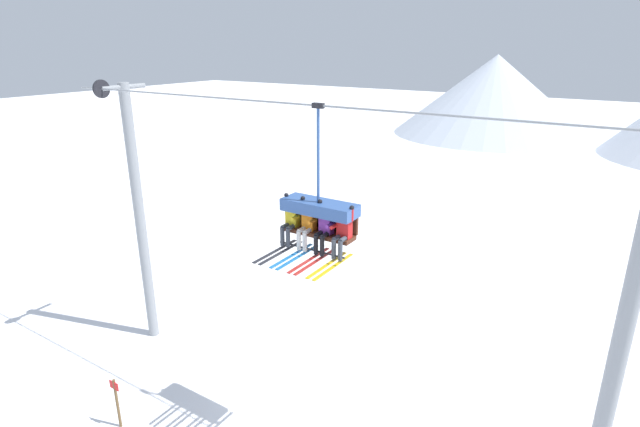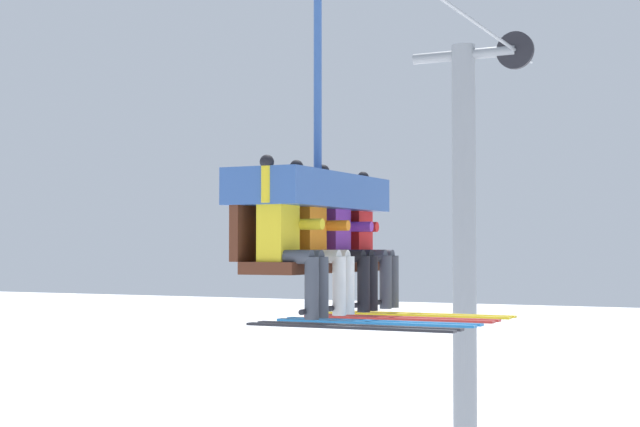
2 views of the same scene
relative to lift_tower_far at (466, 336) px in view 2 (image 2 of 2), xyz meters
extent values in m
cylinder|color=gray|center=(0.00, 0.02, -0.23)|extent=(0.36, 0.36, 9.29)
cylinder|color=gray|center=(0.00, 0.02, 4.26)|extent=(0.16, 1.60, 0.16)
cylinder|color=black|center=(0.00, -0.78, 4.26)|extent=(0.08, 0.56, 0.56)
cube|color=#512819|center=(-6.67, -0.78, 1.16)|extent=(1.89, 0.48, 0.10)
cube|color=#512819|center=(-6.67, -0.50, 1.44)|extent=(1.89, 0.08, 0.45)
cube|color=#335699|center=(-6.67, -0.72, 1.81)|extent=(1.92, 0.68, 0.30)
cylinder|color=black|center=(-6.67, -1.10, 0.83)|extent=(1.89, 0.04, 0.04)
cylinder|color=#335699|center=(-6.67, -0.78, 3.09)|extent=(0.07, 0.07, 2.25)
cube|color=yellow|center=(-7.42, -0.80, 1.47)|extent=(0.32, 0.22, 0.52)
sphere|color=maroon|center=(-7.42, -0.80, 1.83)|extent=(0.22, 0.22, 0.22)
ellipsoid|color=black|center=(-7.42, -0.91, 1.83)|extent=(0.17, 0.04, 0.08)
cylinder|color=#3D424C|center=(-7.51, -0.97, 1.25)|extent=(0.11, 0.34, 0.11)
cylinder|color=#3D424C|center=(-7.34, -0.97, 1.25)|extent=(0.11, 0.34, 0.11)
cylinder|color=#3D424C|center=(-7.51, -1.14, 1.01)|extent=(0.11, 0.11, 0.48)
cylinder|color=#3D424C|center=(-7.34, -1.14, 1.01)|extent=(0.11, 0.11, 0.48)
cube|color=#232328|center=(-7.51, -1.44, 0.72)|extent=(0.09, 1.70, 0.02)
cube|color=#232328|center=(-7.34, -1.44, 0.72)|extent=(0.09, 1.70, 0.02)
cylinder|color=yellow|center=(-7.61, -0.80, 1.82)|extent=(0.09, 0.09, 0.30)
sphere|color=black|center=(-7.61, -0.80, 1.99)|extent=(0.11, 0.11, 0.11)
cylinder|color=yellow|center=(-7.24, -0.95, 1.51)|extent=(0.09, 0.30, 0.09)
cube|color=orange|center=(-6.92, -0.80, 1.47)|extent=(0.32, 0.22, 0.52)
sphere|color=#284C93|center=(-6.92, -0.80, 1.83)|extent=(0.22, 0.22, 0.22)
ellipsoid|color=black|center=(-6.92, -0.91, 1.83)|extent=(0.16, 0.04, 0.08)
cylinder|color=silver|center=(-7.01, -0.97, 1.25)|extent=(0.11, 0.34, 0.11)
cylinder|color=silver|center=(-6.83, -0.97, 1.25)|extent=(0.11, 0.34, 0.11)
cylinder|color=silver|center=(-7.01, -1.14, 1.01)|extent=(0.11, 0.11, 0.48)
cylinder|color=silver|center=(-6.83, -1.14, 1.01)|extent=(0.11, 0.11, 0.48)
cube|color=#1E6BB2|center=(-7.01, -1.44, 0.72)|extent=(0.09, 1.70, 0.02)
cube|color=#1E6BB2|center=(-6.83, -1.44, 0.72)|extent=(0.09, 1.70, 0.02)
cylinder|color=orange|center=(-7.11, -0.80, 1.82)|extent=(0.09, 0.09, 0.30)
sphere|color=black|center=(-7.11, -0.80, 1.99)|extent=(0.11, 0.11, 0.11)
cylinder|color=orange|center=(-6.74, -0.95, 1.51)|extent=(0.09, 0.30, 0.09)
cube|color=purple|center=(-6.42, -0.80, 1.47)|extent=(0.32, 0.22, 0.52)
sphere|color=black|center=(-6.42, -0.80, 1.83)|extent=(0.22, 0.22, 0.22)
ellipsoid|color=black|center=(-6.42, -0.91, 1.83)|extent=(0.17, 0.04, 0.08)
cylinder|color=black|center=(-6.51, -0.97, 1.25)|extent=(0.11, 0.34, 0.11)
cylinder|color=black|center=(-6.33, -0.97, 1.25)|extent=(0.11, 0.34, 0.11)
cylinder|color=black|center=(-6.51, -1.14, 1.01)|extent=(0.11, 0.11, 0.48)
cylinder|color=black|center=(-6.33, -1.14, 1.01)|extent=(0.11, 0.11, 0.48)
cube|color=#B22823|center=(-6.51, -1.44, 0.72)|extent=(0.09, 1.70, 0.02)
cube|color=#B22823|center=(-6.33, -1.44, 0.72)|extent=(0.09, 1.70, 0.02)
cylinder|color=purple|center=(-6.61, -0.80, 1.82)|extent=(0.09, 0.09, 0.30)
sphere|color=black|center=(-6.61, -0.80, 1.99)|extent=(0.11, 0.11, 0.11)
cylinder|color=purple|center=(-6.23, -0.95, 1.51)|extent=(0.09, 0.30, 0.09)
cube|color=red|center=(-5.92, -0.80, 1.47)|extent=(0.32, 0.22, 0.52)
sphere|color=black|center=(-5.92, -0.80, 1.83)|extent=(0.22, 0.22, 0.22)
ellipsoid|color=black|center=(-5.92, -0.91, 1.83)|extent=(0.17, 0.04, 0.08)
cylinder|color=#3D424C|center=(-6.01, -0.97, 1.25)|extent=(0.11, 0.34, 0.11)
cylinder|color=#3D424C|center=(-5.83, -0.97, 1.25)|extent=(0.11, 0.34, 0.11)
cylinder|color=#3D424C|center=(-6.01, -1.14, 1.01)|extent=(0.11, 0.11, 0.48)
cylinder|color=#3D424C|center=(-5.83, -1.14, 1.01)|extent=(0.11, 0.11, 0.48)
cube|color=gold|center=(-6.01, -1.44, 0.72)|extent=(0.09, 1.70, 0.02)
cube|color=gold|center=(-5.83, -1.44, 0.72)|extent=(0.09, 1.70, 0.02)
cylinder|color=red|center=(-6.11, -0.95, 1.51)|extent=(0.09, 0.30, 0.09)
cylinder|color=red|center=(-5.73, -0.80, 1.82)|extent=(0.09, 0.09, 0.30)
sphere|color=black|center=(-5.73, -0.80, 1.99)|extent=(0.11, 0.11, 0.11)
camera|label=1|loc=(-0.45, -10.43, 5.62)|focal=28.00mm
camera|label=2|loc=(-14.26, -4.50, 1.32)|focal=55.00mm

